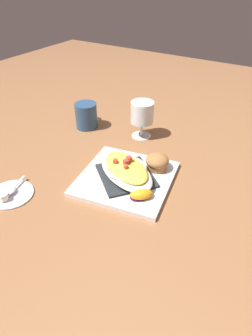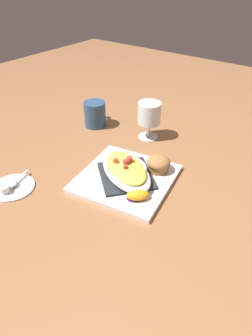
# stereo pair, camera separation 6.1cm
# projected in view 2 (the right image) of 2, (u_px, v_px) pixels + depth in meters

# --- Properties ---
(ground_plane) EXTENTS (2.60, 2.60, 0.00)m
(ground_plane) POSITION_uv_depth(u_px,v_px,m) (126.00, 180.00, 0.83)
(ground_plane) COLOR #91613D
(square_plate) EXTENTS (0.29, 0.29, 0.01)m
(square_plate) POSITION_uv_depth(u_px,v_px,m) (126.00, 178.00, 0.82)
(square_plate) COLOR white
(square_plate) RESTS_ON ground_plane
(folded_napkin) EXTENTS (0.21, 0.21, 0.01)m
(folded_napkin) POSITION_uv_depth(u_px,v_px,m) (126.00, 176.00, 0.82)
(folded_napkin) COLOR #242A2D
(folded_napkin) RESTS_ON square_plate
(gratin_dish) EXTENTS (0.20, 0.24, 0.05)m
(gratin_dish) POSITION_uv_depth(u_px,v_px,m) (126.00, 169.00, 0.81)
(gratin_dish) COLOR silver
(gratin_dish) RESTS_ON folded_napkin
(muffin) EXTENTS (0.07, 0.07, 0.05)m
(muffin) POSITION_uv_depth(u_px,v_px,m) (159.00, 164.00, 0.83)
(muffin) COLOR #A66A37
(muffin) RESTS_ON square_plate
(orange_garnish) EXTENTS (0.07, 0.07, 0.03)m
(orange_garnish) POSITION_uv_depth(u_px,v_px,m) (137.00, 195.00, 0.74)
(orange_garnish) COLOR #491356
(orange_garnish) RESTS_ON square_plate
(coffee_mug) EXTENTS (0.11, 0.08, 0.09)m
(coffee_mug) POSITION_uv_depth(u_px,v_px,m) (95.00, 115.00, 1.08)
(coffee_mug) COLOR navy
(coffee_mug) RESTS_ON ground_plane
(stemmed_glass) EXTENTS (0.08, 0.08, 0.13)m
(stemmed_glass) POSITION_uv_depth(u_px,v_px,m) (149.00, 115.00, 0.98)
(stemmed_glass) COLOR white
(stemmed_glass) RESTS_ON ground_plane
(creamer_saucer) EXTENTS (0.12, 0.12, 0.01)m
(creamer_saucer) POSITION_uv_depth(u_px,v_px,m) (12.00, 187.00, 0.80)
(creamer_saucer) COLOR white
(creamer_saucer) RESTS_ON ground_plane
(spoon) EXTENTS (0.09, 0.04, 0.01)m
(spoon) POSITION_uv_depth(u_px,v_px,m) (13.00, 183.00, 0.79)
(spoon) COLOR silver
(spoon) RESTS_ON creamer_saucer
(creamer_cup_0) EXTENTS (0.02, 0.02, 0.02)m
(creamer_cup_0) POSITION_uv_depth(u_px,v_px,m) (5.00, 189.00, 0.77)
(creamer_cup_0) COLOR white
(creamer_cup_0) RESTS_ON creamer_saucer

